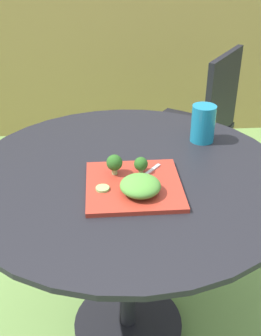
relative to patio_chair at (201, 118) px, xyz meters
The scene contains 11 objects.
ground_plane 1.17m from the patio_chair, 116.92° to the right, with size 12.00×12.00×0.00m, color #70994C.
bamboo_fence 1.13m from the patio_chair, 114.85° to the left, with size 8.00×0.08×1.28m, color #A8894C.
patio_table 1.04m from the patio_chair, 116.92° to the right, with size 1.06×1.06×0.75m.
patio_chair is the anchor object (origin of this frame).
salad_plate 1.15m from the patio_chair, 114.08° to the right, with size 0.29×0.29×0.01m, color #AD3323.
drinking_glass 0.80m from the patio_chair, 104.05° to the right, with size 0.09×0.09×0.14m.
fork 1.11m from the patio_chair, 113.33° to the right, with size 0.11×0.13×0.00m.
lettuce_mound 1.20m from the patio_chair, 112.40° to the right, with size 0.12×0.12×0.05m, color #519338.
broccoli_floret_0 1.09m from the patio_chair, 114.19° to the right, with size 0.04×0.04×0.05m.
broccoli_floret_1 1.13m from the patio_chair, 118.05° to the right, with size 0.05×0.05×0.06m.
cucumber_slice_0 1.22m from the patio_chair, 117.74° to the right, with size 0.04×0.04×0.01m, color #8EB766.
Camera 1 is at (-0.08, -1.15, 1.43)m, focal length 44.23 mm.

